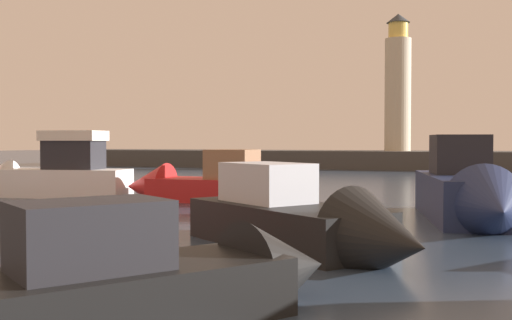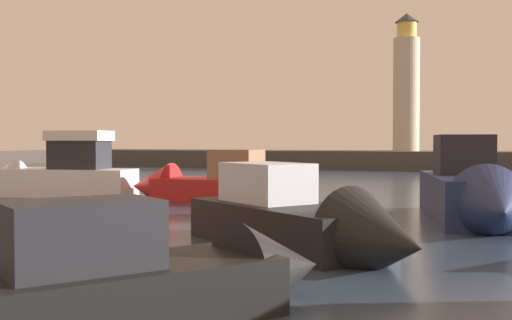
% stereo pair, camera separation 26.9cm
% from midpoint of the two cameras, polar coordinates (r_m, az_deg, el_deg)
% --- Properties ---
extents(ground_plane, '(220.00, 220.00, 0.00)m').
position_cam_midpoint_polar(ground_plane, '(28.46, 12.20, -3.25)').
color(ground_plane, '#2D3D51').
extents(breakwater, '(74.91, 6.90, 1.59)m').
position_cam_midpoint_polar(breakwater, '(55.70, 16.11, -0.02)').
color(breakwater, '#423F3D').
rests_on(breakwater, ground_plane).
extents(lighthouse, '(2.29, 2.29, 12.09)m').
position_cam_midpoint_polar(lighthouse, '(56.08, 13.89, 6.68)').
color(lighthouse, beige).
rests_on(lighthouse, breakwater).
extents(motorboat_1, '(3.74, 8.30, 3.02)m').
position_cam_midpoint_polar(motorboat_1, '(19.52, 19.94, -3.03)').
color(motorboat_1, '#1E284C').
rests_on(motorboat_1, ground_plane).
extents(motorboat_3, '(7.06, 2.38, 2.64)m').
position_cam_midpoint_polar(motorboat_3, '(25.58, -5.10, -2.30)').
color(motorboat_3, '#B21E1E').
rests_on(motorboat_3, ground_plane).
extents(motorboat_4, '(4.82, 5.80, 2.09)m').
position_cam_midpoint_polar(motorboat_4, '(8.76, -7.44, -10.83)').
color(motorboat_4, black).
rests_on(motorboat_4, ground_plane).
extents(motorboat_5, '(6.71, 5.68, 2.41)m').
position_cam_midpoint_polar(motorboat_5, '(13.64, 5.82, -5.93)').
color(motorboat_5, black).
rests_on(motorboat_5, ground_plane).
extents(motorboat_6, '(7.43, 2.87, 3.18)m').
position_cam_midpoint_polar(motorboat_6, '(28.77, -17.88, -1.26)').
color(motorboat_6, white).
rests_on(motorboat_6, ground_plane).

